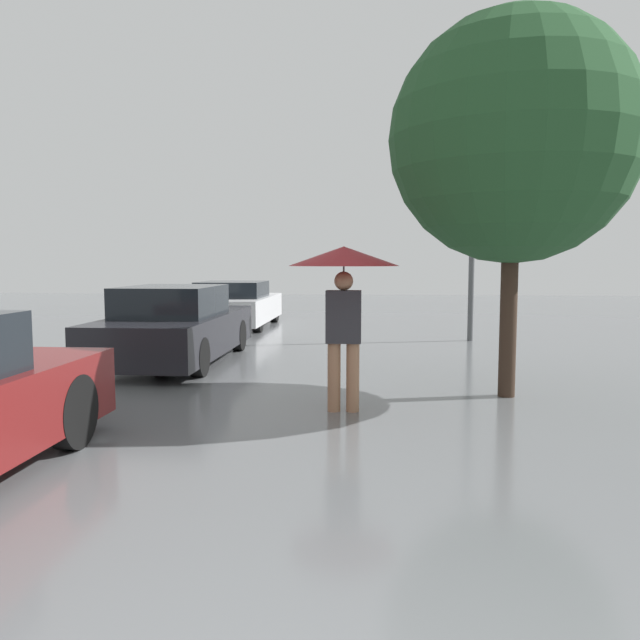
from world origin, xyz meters
TOP-DOWN VIEW (x-y plane):
  - pedestrian at (-0.19, 5.80)m, footprint 1.20×1.20m
  - parked_car_middle at (-3.10, 8.96)m, footprint 1.67×4.25m
  - parked_car_farthest at (-3.37, 14.48)m, footprint 1.82×3.92m
  - tree at (1.77, 6.74)m, footprint 2.95×2.95m
  - street_lamp at (2.15, 12.15)m, footprint 0.25×0.25m

SIDE VIEW (x-z plane):
  - parked_car_farthest at x=-3.37m, z-range -0.03..1.12m
  - parked_car_middle at x=-3.10m, z-range -0.05..1.21m
  - pedestrian at x=-0.19m, z-range 0.61..2.42m
  - street_lamp at x=2.15m, z-range 0.35..4.58m
  - tree at x=1.77m, z-range 0.80..5.37m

